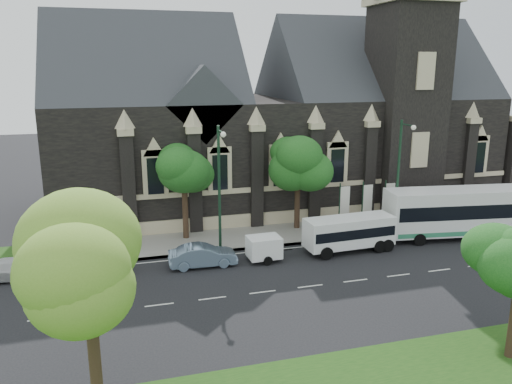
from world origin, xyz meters
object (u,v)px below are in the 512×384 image
object	(u,v)px
tree_walk_right	(300,158)
banner_flag_center	(366,201)
car_far_white	(17,269)
tree_walk_left	(186,165)
banner_flag_left	(343,203)
box_trailer	(264,247)
tour_coach	(470,211)
tree_park_near	(93,258)
banner_flag_right	(388,199)
car_far_red	(95,264)
sedan	(203,256)
street_lamp_near	(400,171)
shuttle_bus	(349,232)
street_lamp_mid	(220,182)

from	to	relation	value
tree_walk_right	banner_flag_center	size ratio (longest dim) A/B	1.95
car_far_white	tree_walk_left	bearing A→B (deg)	-62.28
banner_flag_left	box_trailer	world-z (taller)	banner_flag_left
tree_walk_right	banner_flag_center	world-z (taller)	tree_walk_right
tour_coach	tree_park_near	bearing A→B (deg)	-144.77
banner_flag_right	car_far_red	distance (m)	23.11
tree_walk_right	sedan	world-z (taller)	tree_walk_right
street_lamp_near	box_trailer	size ratio (longest dim) A/B	2.80
banner_flag_left	car_far_red	bearing A→B (deg)	-169.62
car_far_white	tree_walk_right	bearing A→B (deg)	-71.73
tree_walk_left	banner_flag_center	size ratio (longest dim) A/B	1.91
tree_park_near	tree_walk_left	xyz separation A→B (m)	(5.97, 19.47, -0.68)
tree_walk_right	tree_walk_left	bearing A→B (deg)	-179.94
tour_coach	shuttle_bus	size ratio (longest dim) A/B	2.03
street_lamp_near	banner_flag_right	distance (m)	3.34
banner_flag_left	tour_coach	distance (m)	9.67
box_trailer	sedan	xyz separation A→B (m)	(-4.17, 0.19, -0.23)
car_far_white	banner_flag_left	bearing A→B (deg)	-77.46
tree_park_near	box_trailer	xyz separation A→B (m)	(10.26, 13.48, -5.45)
tree_park_near	tree_walk_left	bearing A→B (deg)	72.95
banner_flag_center	box_trailer	size ratio (longest dim) A/B	1.25
shuttle_bus	car_far_white	size ratio (longest dim) A/B	1.46
tree_walk_right	banner_flag_right	bearing A→B (deg)	-13.60
tour_coach	car_far_white	distance (m)	32.37
street_lamp_near	banner_flag_center	distance (m)	3.74
banner_flag_center	car_far_white	size ratio (longest dim) A/B	0.89
street_lamp_near	sedan	distance (m)	16.43
tree_walk_right	shuttle_bus	distance (m)	7.49
tour_coach	banner_flag_right	bearing A→B (deg)	149.68
street_lamp_mid	sedan	distance (m)	5.18
car_far_red	car_far_white	size ratio (longest dim) A/B	0.86
tree_park_near	box_trailer	bearing A→B (deg)	52.72
box_trailer	car_far_white	xyz separation A→B (m)	(-15.66, 1.29, -0.31)
box_trailer	car_far_white	world-z (taller)	box_trailer
street_lamp_mid	shuttle_bus	bearing A→B (deg)	-14.09
tree_park_near	shuttle_bus	bearing A→B (deg)	39.29
banner_flag_center	box_trailer	world-z (taller)	banner_flag_center
tree_walk_left	box_trailer	bearing A→B (deg)	-54.44
tree_walk_left	car_far_red	bearing A→B (deg)	-142.50
banner_flag_right	banner_flag_left	bearing A→B (deg)	180.00
tree_walk_right	box_trailer	world-z (taller)	tree_walk_right
sedan	car_far_white	world-z (taller)	sedan
street_lamp_near	street_lamp_mid	bearing A→B (deg)	180.00
street_lamp_near	banner_flag_left	distance (m)	4.99
tree_walk_right	tour_coach	bearing A→B (deg)	-24.89
street_lamp_near	box_trailer	xyz separation A→B (m)	(-11.51, -2.39, -4.15)
tree_walk_right	box_trailer	bearing A→B (deg)	-128.18
tree_walk_right	tree_park_near	bearing A→B (deg)	-127.56
banner_flag_center	tree_park_near	bearing A→B (deg)	-138.46
shuttle_bus	sedan	world-z (taller)	shuttle_bus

